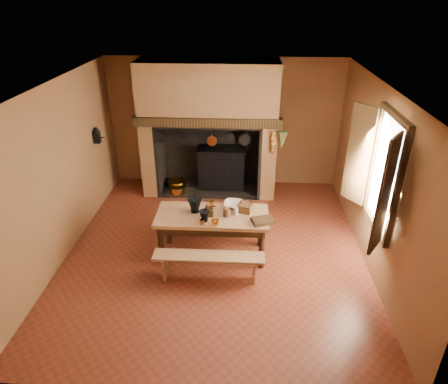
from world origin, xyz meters
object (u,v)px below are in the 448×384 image
object	(u,v)px
bench_front	(209,262)
coffee_grinder	(210,212)
iron_range	(222,167)
mixing_bowl	(234,205)
wicker_basket	(245,208)
work_table	(212,221)

from	to	relation	value
bench_front	coffee_grinder	xyz separation A→B (m)	(-0.04, 0.63, 0.50)
iron_range	mixing_bowl	distance (m)	2.36
iron_range	wicker_basket	xyz separation A→B (m)	(0.52, -2.46, 0.37)
work_table	iron_range	bearing A→B (deg)	90.08
work_table	wicker_basket	bearing A→B (deg)	12.97
iron_range	mixing_bowl	world-z (taller)	iron_range
iron_range	coffee_grinder	distance (m)	2.65
iron_range	work_table	xyz separation A→B (m)	(0.00, -2.58, 0.18)
work_table	mixing_bowl	bearing A→B (deg)	37.92
coffee_grinder	mixing_bowl	world-z (taller)	coffee_grinder
bench_front	wicker_basket	size ratio (longest dim) A/B	6.12
work_table	bench_front	distance (m)	0.75
work_table	coffee_grinder	size ratio (longest dim) A/B	9.75
iron_range	mixing_bowl	xyz separation A→B (m)	(0.34, -2.31, 0.34)
mixing_bowl	bench_front	bearing A→B (deg)	-109.81
mixing_bowl	coffee_grinder	bearing A→B (deg)	-140.60
iron_range	wicker_basket	bearing A→B (deg)	-77.97
bench_front	mixing_bowl	size ratio (longest dim) A/B	4.98
iron_range	work_table	bearing A→B (deg)	-89.92
coffee_grinder	wicker_basket	world-z (taller)	wicker_basket
iron_range	mixing_bowl	size ratio (longest dim) A/B	4.75
iron_range	work_table	distance (m)	2.58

